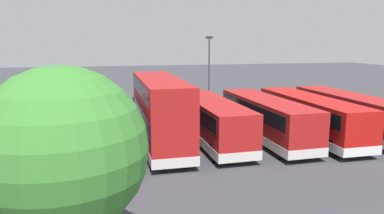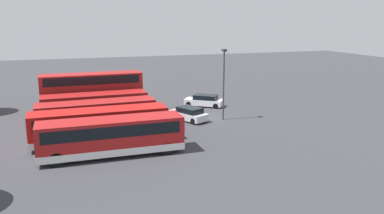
{
  "view_description": "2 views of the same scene",
  "coord_description": "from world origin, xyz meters",
  "views": [
    {
      "loc": [
        8.75,
        33.71,
        6.91
      ],
      "look_at": [
        1.98,
        4.73,
        1.4
      ],
      "focal_mm": 33.26,
      "sensor_mm": 36.0,
      "label": 1
    },
    {
      "loc": [
        -37.86,
        13.76,
        10.46
      ],
      "look_at": [
        -1.62,
        1.56,
        1.67
      ],
      "focal_mm": 36.21,
      "sensor_mm": 36.0,
      "label": 2
    }
  ],
  "objects": [
    {
      "name": "car_hatchback_silver",
      "position": [
        -0.56,
        1.56,
        0.7
      ],
      "size": [
        4.59,
        3.5,
        1.43
      ],
      "color": "silver",
      "rests_on": "ground"
    },
    {
      "name": "ground_plane",
      "position": [
        0.0,
        0.0,
        0.0
      ],
      "size": [
        140.0,
        140.0,
        0.0
      ],
      "primitive_type": "plane",
      "color": "#38383D"
    },
    {
      "name": "bus_double_decker_fifth",
      "position": [
        5.57,
        10.79,
        2.45
      ],
      "size": [
        2.7,
        10.95,
        4.55
      ],
      "color": "#A51919",
      "rests_on": "ground"
    },
    {
      "name": "bus_single_deck_fourth",
      "position": [
        2.01,
        10.84,
        1.62
      ],
      "size": [
        2.85,
        10.64,
        2.95
      ],
      "color": "#A51919",
      "rests_on": "ground"
    },
    {
      "name": "bus_single_deck_near_end",
      "position": [
        -8.84,
        10.52,
        1.62
      ],
      "size": [
        2.61,
        11.05,
        2.95
      ],
      "color": "#A51919",
      "rests_on": "ground"
    },
    {
      "name": "bus_single_deck_third",
      "position": [
        -1.91,
        11.03,
        1.62
      ],
      "size": [
        2.91,
        10.91,
        2.95
      ],
      "color": "#A51919",
      "rests_on": "ground"
    },
    {
      "name": "lamp_post_tall",
      "position": [
        -1.41,
        -1.97,
        4.37
      ],
      "size": [
        0.7,
        0.3,
        7.41
      ],
      "color": "#38383D",
      "rests_on": "ground"
    },
    {
      "name": "bus_single_deck_sixth",
      "position": [
        9.22,
        10.76,
        1.62
      ],
      "size": [
        2.66,
        11.18,
        2.95
      ],
      "color": "red",
      "rests_on": "ground"
    },
    {
      "name": "car_small_green",
      "position": [
        5.16,
        -2.31,
        0.7
      ],
      "size": [
        4.17,
        4.75,
        1.43
      ],
      "color": "silver",
      "rests_on": "ground"
    },
    {
      "name": "bus_single_deck_second",
      "position": [
        -5.32,
        11.06,
        1.62
      ],
      "size": [
        2.69,
        11.47,
        2.95
      ],
      "color": "#B71411",
      "rests_on": "ground"
    }
  ]
}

